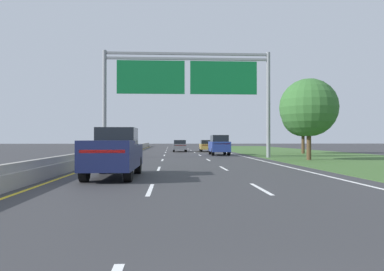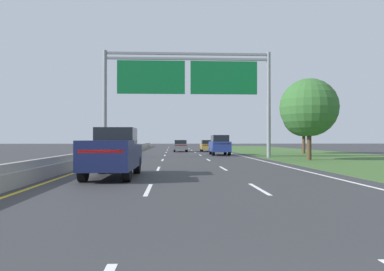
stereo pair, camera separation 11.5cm
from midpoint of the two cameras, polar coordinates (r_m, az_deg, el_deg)
name	(u,v)px [view 2 (the right image)]	position (r m, az deg, el deg)	size (l,w,h in m)	color
ground_plane	(183,156)	(37.17, -1.23, -3.15)	(220.00, 220.00, 0.00)	#333335
lane_striping	(183,157)	(36.72, -1.21, -3.17)	(11.96, 106.00, 0.01)	white
grass_verge_right	(323,156)	(40.09, 19.15, -2.91)	(14.00, 110.00, 0.02)	#3D602D
median_barrier_concrete	(115,153)	(37.55, -11.36, -2.57)	(0.60, 110.00, 0.85)	#99968E
overhead_sign_gantry	(188,82)	(34.27, -0.56, 8.02)	(15.06, 0.42, 9.57)	gray
pickup_truck_navy	(113,153)	(17.07, -11.53, -2.55)	(2.08, 5.43, 2.20)	#161E47
car_grey_centre_lane_sedan	(180,146)	(51.11, -1.68, -1.53)	(1.82, 4.40, 1.57)	slate
car_gold_right_lane_sedan	(207,146)	(51.82, 2.40, -1.52)	(1.92, 4.44, 1.57)	#A38438
car_blue_right_lane_suv	(220,145)	(40.40, 4.24, -1.38)	(1.95, 4.72, 2.11)	navy
roadside_tree_mid	(309,108)	(31.93, 17.25, 4.03)	(4.65, 4.65, 6.55)	#4C3823
roadside_tree_far	(304,115)	(46.09, 16.48, 2.92)	(4.94, 4.94, 6.94)	#4C3823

